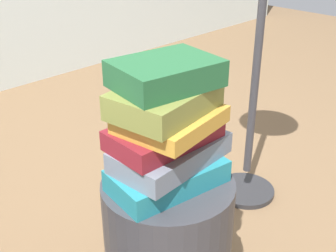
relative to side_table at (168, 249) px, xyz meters
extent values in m
cylinder|color=#333338|center=(0.00, 0.00, 0.00)|extent=(0.35, 0.35, 0.44)
cube|color=#1E727F|center=(-0.01, -0.01, 0.25)|extent=(0.31, 0.20, 0.06)
cube|color=slate|center=(0.01, 0.00, 0.30)|extent=(0.30, 0.18, 0.05)
cube|color=maroon|center=(0.00, 0.01, 0.36)|extent=(0.28, 0.17, 0.05)
cube|color=#B7842D|center=(0.00, -0.01, 0.40)|extent=(0.25, 0.22, 0.04)
cube|color=olive|center=(-0.01, 0.00, 0.45)|extent=(0.27, 0.20, 0.06)
cube|color=#1E512D|center=(0.00, 0.01, 0.51)|extent=(0.25, 0.21, 0.06)
cylinder|color=#262628|center=(0.64, 0.18, -0.21)|extent=(0.24, 0.24, 0.02)
cylinder|color=#333338|center=(0.64, 0.18, 0.46)|extent=(0.03, 0.03, 1.14)
camera|label=1|loc=(-0.66, -0.66, 0.85)|focal=47.09mm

